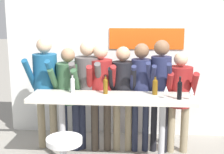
{
  "coord_description": "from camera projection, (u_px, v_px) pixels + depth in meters",
  "views": [
    {
      "loc": [
        0.34,
        -4.21,
        2.2
      ],
      "look_at": [
        0.0,
        0.08,
        1.29
      ],
      "focal_mm": 50.0,
      "sensor_mm": 36.0,
      "label": 1
    }
  ],
  "objects": [
    {
      "name": "wine_glass_1",
      "position": [
        166.0,
        90.0,
        4.2
      ],
      "size": [
        0.07,
        0.07,
        0.18
      ],
      "color": "silver",
      "rests_on": "tasting_table"
    },
    {
      "name": "bar_stool",
      "position": [
        65.0,
        154.0,
        3.89
      ],
      "size": [
        0.47,
        0.47,
        0.66
      ],
      "color": "#B2B2B7",
      "rests_on": "ground_plane"
    },
    {
      "name": "person_far_right",
      "position": [
        161.0,
        83.0,
        4.75
      ],
      "size": [
        0.43,
        0.57,
        1.78
      ],
      "rotation": [
        0.0,
        0.0,
        -0.19
      ],
      "color": "black",
      "rests_on": "ground_plane"
    },
    {
      "name": "person_rightmost",
      "position": [
        179.0,
        92.0,
        4.77
      ],
      "size": [
        0.46,
        0.53,
        1.6
      ],
      "rotation": [
        0.0,
        0.0,
        0.03
      ],
      "color": "gray",
      "rests_on": "ground_plane"
    },
    {
      "name": "person_far_left",
      "position": [
        45.0,
        81.0,
        4.89
      ],
      "size": [
        0.49,
        0.6,
        1.8
      ],
      "rotation": [
        0.0,
        0.0,
        -0.11
      ],
      "color": "gray",
      "rests_on": "ground_plane"
    },
    {
      "name": "tasting_table",
      "position": [
        112.0,
        107.0,
        4.41
      ],
      "size": [
        2.32,
        0.57,
        1.04
      ],
      "color": "silver",
      "rests_on": "ground_plane"
    },
    {
      "name": "person_center_left",
      "position": [
        88.0,
        84.0,
        4.86
      ],
      "size": [
        0.48,
        0.57,
        1.76
      ],
      "rotation": [
        0.0,
        0.0,
        0.02
      ],
      "color": "#23283D",
      "rests_on": "ground_plane"
    },
    {
      "name": "wine_glass_0",
      "position": [
        191.0,
        91.0,
        4.15
      ],
      "size": [
        0.07,
        0.07,
        0.18
      ],
      "color": "silver",
      "rests_on": "tasting_table"
    },
    {
      "name": "wine_bottle_2",
      "position": [
        73.0,
        84.0,
        4.51
      ],
      "size": [
        0.07,
        0.07,
        0.28
      ],
      "color": "#B7BCC1",
      "rests_on": "tasting_table"
    },
    {
      "name": "person_center",
      "position": [
        101.0,
        86.0,
        4.81
      ],
      "size": [
        0.48,
        0.59,
        1.72
      ],
      "rotation": [
        0.0,
        0.0,
        0.14
      ],
      "color": "#473D33",
      "rests_on": "ground_plane"
    },
    {
      "name": "wine_bottle_3",
      "position": [
        155.0,
        86.0,
        4.41
      ],
      "size": [
        0.07,
        0.07,
        0.27
      ],
      "color": "brown",
      "rests_on": "tasting_table"
    },
    {
      "name": "person_center_right",
      "position": [
        123.0,
        87.0,
        4.82
      ],
      "size": [
        0.41,
        0.52,
        1.68
      ],
      "rotation": [
        0.0,
        0.0,
        -0.0
      ],
      "color": "gray",
      "rests_on": "ground_plane"
    },
    {
      "name": "person_left",
      "position": [
        69.0,
        89.0,
        4.85
      ],
      "size": [
        0.48,
        0.57,
        1.65
      ],
      "rotation": [
        0.0,
        0.0,
        -0.11
      ],
      "color": "#23283D",
      "rests_on": "ground_plane"
    },
    {
      "name": "wine_bottle_1",
      "position": [
        180.0,
        89.0,
        4.17
      ],
      "size": [
        0.06,
        0.06,
        0.31
      ],
      "color": "black",
      "rests_on": "tasting_table"
    },
    {
      "name": "wine_bottle_0",
      "position": [
        105.0,
        85.0,
        4.46
      ],
      "size": [
        0.07,
        0.07,
        0.27
      ],
      "color": "brown",
      "rests_on": "tasting_table"
    },
    {
      "name": "person_right",
      "position": [
        141.0,
        85.0,
        4.78
      ],
      "size": [
        0.4,
        0.54,
        1.73
      ],
      "rotation": [
        0.0,
        0.0,
        0.11
      ],
      "color": "#23283D",
      "rests_on": "ground_plane"
    },
    {
      "name": "back_wall",
      "position": [
        117.0,
        64.0,
        5.54
      ],
      "size": [
        3.92,
        0.12,
        2.55
      ],
      "color": "silver",
      "rests_on": "ground_plane"
    }
  ]
}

